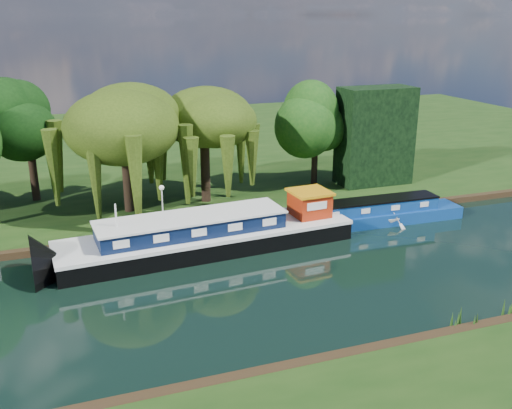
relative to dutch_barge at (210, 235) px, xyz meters
name	(u,v)px	position (x,y,z in m)	size (l,w,h in m)	color
ground	(192,294)	(-2.53, -5.53, -0.96)	(120.00, 120.00, 0.00)	black
far_bank	(117,151)	(-2.53, 28.47, -0.74)	(120.00, 52.00, 0.45)	black
dutch_barge	(210,235)	(0.00, 0.00, 0.00)	(18.69, 5.41, 3.89)	black
narrowboat	(374,214)	(12.07, 0.68, -0.28)	(13.25, 2.53, 1.92)	navy
white_cruiser	(392,225)	(13.16, -0.02, -0.96)	(2.22, 2.57, 1.36)	silver
willow_left	(124,126)	(-3.92, 7.91, 5.70)	(7.14, 7.14, 8.55)	black
willow_right	(204,129)	(1.91, 8.30, 5.06)	(6.28, 6.28, 7.65)	black
tree_far_mid	(27,124)	(-10.33, 12.91, 5.34)	(5.19, 5.19, 8.48)	black
tree_far_right	(316,124)	(11.68, 9.80, 4.58)	(4.51, 4.51, 7.39)	black
conifer_hedge	(375,136)	(16.47, 8.47, 3.49)	(6.00, 3.00, 8.00)	black
lamppost	(162,193)	(-2.03, 4.97, 1.45)	(0.36, 0.36, 2.56)	silver
mooring_posts	(154,225)	(-3.03, 2.87, -0.01)	(19.16, 0.16, 1.00)	silver
reeds_near	(383,334)	(4.35, -13.10, -0.41)	(33.70, 1.50, 1.10)	#1C4211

